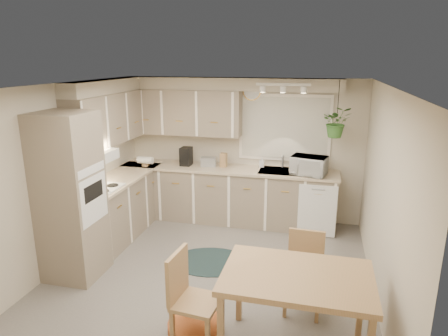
% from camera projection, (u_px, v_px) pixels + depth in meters
% --- Properties ---
extents(floor, '(4.20, 4.20, 0.00)m').
position_uv_depth(floor, '(210.00, 274.00, 5.16)').
color(floor, slate).
rests_on(floor, ground).
extents(ceiling, '(4.20, 4.20, 0.00)m').
position_uv_depth(ceiling, '(208.00, 86.00, 4.52)').
color(ceiling, white).
rests_on(ceiling, wall_back).
extents(wall_back, '(4.00, 0.04, 2.40)m').
position_uv_depth(wall_back, '(242.00, 149.00, 6.81)').
color(wall_back, '#BEB39D').
rests_on(wall_back, floor).
extents(wall_front, '(4.00, 0.04, 2.40)m').
position_uv_depth(wall_front, '(131.00, 274.00, 2.87)').
color(wall_front, '#BEB39D').
rests_on(wall_front, floor).
extents(wall_left, '(0.04, 4.20, 2.40)m').
position_uv_depth(wall_left, '(64.00, 175.00, 5.29)').
color(wall_left, '#BEB39D').
rests_on(wall_left, floor).
extents(wall_right, '(0.04, 4.20, 2.40)m').
position_uv_depth(wall_right, '(384.00, 199.00, 4.39)').
color(wall_right, '#BEB39D').
rests_on(wall_right, floor).
extents(base_cab_left, '(0.60, 1.85, 0.90)m').
position_uv_depth(base_cab_left, '(120.00, 207.00, 6.24)').
color(base_cab_left, gray).
rests_on(base_cab_left, floor).
extents(base_cab_back, '(3.60, 0.60, 0.90)m').
position_uv_depth(base_cab_back, '(227.00, 195.00, 6.77)').
color(base_cab_back, gray).
rests_on(base_cab_back, floor).
extents(counter_left, '(0.64, 1.89, 0.04)m').
position_uv_depth(counter_left, '(119.00, 178.00, 6.12)').
color(counter_left, '#C8AB92').
rests_on(counter_left, base_cab_left).
extents(counter_back, '(3.64, 0.64, 0.04)m').
position_uv_depth(counter_back, '(227.00, 169.00, 6.64)').
color(counter_back, '#C8AB92').
rests_on(counter_back, base_cab_back).
extents(oven_stack, '(0.65, 0.65, 2.10)m').
position_uv_depth(oven_stack, '(70.00, 197.00, 4.91)').
color(oven_stack, gray).
rests_on(oven_stack, floor).
extents(wall_oven_face, '(0.02, 0.56, 0.58)m').
position_uv_depth(wall_oven_face, '(94.00, 199.00, 4.84)').
color(wall_oven_face, silver).
rests_on(wall_oven_face, oven_stack).
extents(upper_cab_left, '(0.35, 2.00, 0.75)m').
position_uv_depth(upper_cab_left, '(110.00, 118.00, 6.02)').
color(upper_cab_left, gray).
rests_on(upper_cab_left, wall_left).
extents(upper_cab_back, '(2.00, 0.35, 0.75)m').
position_uv_depth(upper_cab_back, '(183.00, 112.00, 6.70)').
color(upper_cab_back, gray).
rests_on(upper_cab_back, wall_back).
extents(soffit_left, '(0.30, 2.00, 0.20)m').
position_uv_depth(soffit_left, '(107.00, 86.00, 5.90)').
color(soffit_left, '#BEB39D').
rests_on(soffit_left, wall_left).
extents(soffit_back, '(3.60, 0.30, 0.20)m').
position_uv_depth(soffit_back, '(229.00, 84.00, 6.42)').
color(soffit_back, '#BEB39D').
rests_on(soffit_back, wall_back).
extents(cooktop, '(0.52, 0.58, 0.02)m').
position_uv_depth(cooktop, '(100.00, 188.00, 5.57)').
color(cooktop, silver).
rests_on(cooktop, counter_left).
extents(range_hood, '(0.40, 0.60, 0.14)m').
position_uv_depth(range_hood, '(95.00, 157.00, 5.45)').
color(range_hood, silver).
rests_on(range_hood, upper_cab_left).
extents(window_blinds, '(1.40, 0.02, 1.00)m').
position_uv_depth(window_blinds, '(284.00, 128.00, 6.52)').
color(window_blinds, beige).
rests_on(window_blinds, wall_back).
extents(window_frame, '(1.50, 0.02, 1.10)m').
position_uv_depth(window_frame, '(284.00, 128.00, 6.53)').
color(window_frame, white).
rests_on(window_frame, wall_back).
extents(sink, '(0.70, 0.48, 0.10)m').
position_uv_depth(sink, '(281.00, 174.00, 6.45)').
color(sink, '#96999D').
rests_on(sink, counter_back).
extents(dishwasher_front, '(0.58, 0.02, 0.83)m').
position_uv_depth(dishwasher_front, '(317.00, 211.00, 6.15)').
color(dishwasher_front, silver).
rests_on(dishwasher_front, base_cab_back).
extents(track_light_bar, '(0.80, 0.04, 0.04)m').
position_uv_depth(track_light_bar, '(283.00, 84.00, 5.83)').
color(track_light_bar, silver).
rests_on(track_light_bar, ceiling).
extents(wall_clock, '(0.30, 0.03, 0.30)m').
position_uv_depth(wall_clock, '(252.00, 91.00, 6.49)').
color(wall_clock, gold).
rests_on(wall_clock, wall_back).
extents(dining_table, '(1.34, 0.90, 0.84)m').
position_uv_depth(dining_table, '(295.00, 315.00, 3.67)').
color(dining_table, tan).
rests_on(dining_table, floor).
extents(chair_left, '(0.48, 0.48, 0.94)m').
position_uv_depth(chair_left, '(197.00, 300.00, 3.81)').
color(chair_left, tan).
rests_on(chair_left, floor).
extents(chair_back, '(0.43, 0.43, 0.88)m').
position_uv_depth(chair_back, '(304.00, 275.00, 4.31)').
color(chair_back, tan).
rests_on(chair_back, floor).
extents(braided_rug, '(1.20, 0.97, 0.01)m').
position_uv_depth(braided_rug, '(211.00, 261.00, 5.48)').
color(braided_rug, black).
rests_on(braided_rug, floor).
extents(pet_bed, '(0.71, 0.71, 0.13)m').
position_uv_depth(pet_bed, '(196.00, 328.00, 4.03)').
color(pet_bed, '#A64F21').
rests_on(pet_bed, floor).
extents(microwave, '(0.59, 0.41, 0.36)m').
position_uv_depth(microwave, '(309.00, 163.00, 6.20)').
color(microwave, silver).
rests_on(microwave, counter_back).
extents(soap_bottle, '(0.08, 0.17, 0.08)m').
position_uv_depth(soap_bottle, '(262.00, 165.00, 6.65)').
color(soap_bottle, silver).
rests_on(soap_bottle, counter_back).
extents(hanging_plant, '(0.47, 0.51, 0.36)m').
position_uv_depth(hanging_plant, '(336.00, 125.00, 5.95)').
color(hanging_plant, '#386C2B').
rests_on(hanging_plant, ceiling).
extents(coffee_maker, '(0.18, 0.22, 0.31)m').
position_uv_depth(coffee_maker, '(186.00, 156.00, 6.76)').
color(coffee_maker, black).
rests_on(coffee_maker, counter_back).
extents(toaster, '(0.27, 0.18, 0.15)m').
position_uv_depth(toaster, '(208.00, 162.00, 6.71)').
color(toaster, '#96999D').
rests_on(toaster, counter_back).
extents(knife_block, '(0.11, 0.11, 0.23)m').
position_uv_depth(knife_block, '(224.00, 160.00, 6.67)').
color(knife_block, tan).
rests_on(knife_block, counter_back).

